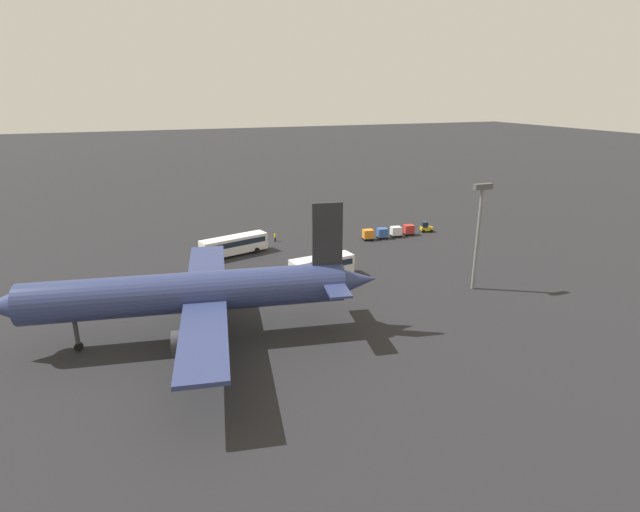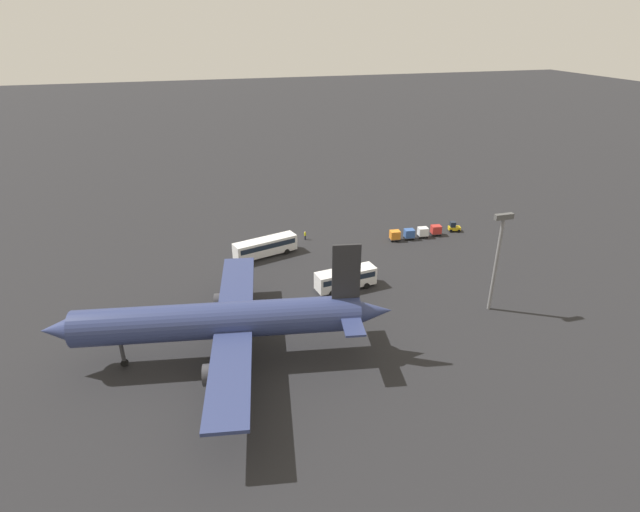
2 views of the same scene
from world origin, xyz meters
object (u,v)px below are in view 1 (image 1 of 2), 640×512
Objects in this scene: shuttle_bus_near at (234,244)px; cargo_cart_red at (409,229)px; shuttle_bus_far at (322,265)px; cargo_cart_blue at (382,233)px; worker_person at (275,237)px; cargo_cart_orange at (368,234)px; airplane at (194,293)px; cargo_cart_white at (396,231)px; baggage_tug at (426,227)px.

shuttle_bus_near is 35.23m from cargo_cart_red.
cargo_cart_blue is (-18.69, -15.83, -0.80)m from shuttle_bus_far.
cargo_cart_orange is (-17.08, 5.35, 0.32)m from worker_person.
airplane is at bearing 36.80° from cargo_cart_blue.
cargo_cart_red is (-26.27, 5.07, 0.32)m from worker_person.
shuttle_bus_near is 32.17m from cargo_cart_white.
cargo_cart_blue is (10.69, 1.25, 0.25)m from baggage_tug.
worker_person is at bearing -12.93° from cargo_cart_white.
worker_person is 23.81m from cargo_cart_white.
shuttle_bus_far is at bearing -137.16° from airplane.
worker_person is (-19.33, -34.97, -4.99)m from airplane.
cargo_cart_blue is at bearing 21.70° from baggage_tug.
shuttle_bus_far is 4.79× the size of cargo_cart_red.
airplane is 25.19m from shuttle_bus_far.
shuttle_bus_far is at bearing 33.13° from cargo_cart_red.
airplane reaches higher than cargo_cart_blue.
worker_person is at bearing -10.93° from cargo_cart_red.
shuttle_bus_far is (-20.79, -13.70, -3.87)m from airplane.
shuttle_bus_near is 39.82m from baggage_tug.
baggage_tug is at bearing -171.51° from cargo_cart_white.
cargo_cart_red is (-24.81, -16.19, -0.80)m from shuttle_bus_far.
cargo_cart_red is 1.00× the size of cargo_cart_white.
airplane reaches higher than cargo_cart_orange.
cargo_cart_orange is (-26.04, -0.00, -0.81)m from shuttle_bus_near.
baggage_tug is 13.80m from cargo_cart_orange.
airplane is 31.61m from shuttle_bus_near.
baggage_tug is 7.71m from cargo_cart_white.
shuttle_bus_near is 1.19× the size of shuttle_bus_far.
cargo_cart_red is 3.07m from cargo_cart_white.
shuttle_bus_near reaches higher than cargo_cart_red.
cargo_cart_blue is at bearing -147.85° from shuttle_bus_far.
cargo_cart_red and cargo_cart_white have the same top height.
baggage_tug is at bearing 172.27° from worker_person.
cargo_cart_white is at bearing -177.94° from cargo_cart_blue.
worker_person is (1.45, -21.27, -1.12)m from shuttle_bus_far.
cargo_cart_orange is at bearing -142.60° from shuttle_bus_far.
cargo_cart_orange is (3.06, -0.08, 0.00)m from cargo_cart_blue.
airplane is 54.73m from cargo_cart_red.
cargo_cart_orange is at bearing -131.43° from airplane.
airplane is at bearing 34.87° from cargo_cart_white.
shuttle_bus_far is 3.91× the size of baggage_tug.
shuttle_bus_far is at bearing 45.51° from cargo_cart_orange.
worker_person is 0.80× the size of cargo_cart_white.
baggage_tug is at bearing -173.33° from cargo_cart_blue.
shuttle_bus_near is 10.50m from worker_person.
cargo_cart_red and cargo_cart_blue have the same top height.
worker_person is at bearing 7.30° from baggage_tug.
airplane reaches higher than cargo_cart_white.
airplane is 16.40× the size of baggage_tug.
cargo_cart_red is 9.19m from cargo_cart_orange.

